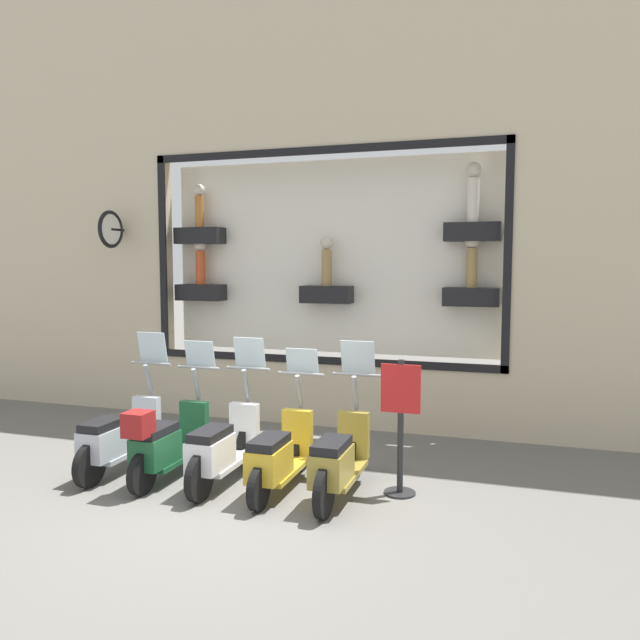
{
  "coord_description": "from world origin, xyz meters",
  "views": [
    {
      "loc": [
        -5.98,
        -3.03,
        2.64
      ],
      "look_at": [
        1.95,
        -0.46,
        1.86
      ],
      "focal_mm": 35.0,
      "sensor_mm": 36.0,
      "label": 1
    }
  ],
  "objects_px": {
    "scooter_white_2": "(222,448)",
    "shop_sign_post": "(400,423)",
    "scooter_yellow_1": "(278,456)",
    "scooter_green_3": "(165,442)",
    "scooter_olive_0": "(339,460)",
    "scooter_silver_4": "(118,438)"
  },
  "relations": [
    {
      "from": "scooter_green_3",
      "to": "shop_sign_post",
      "type": "xyz_separation_m",
      "value": [
        0.42,
        -2.79,
        0.36
      ]
    },
    {
      "from": "scooter_yellow_1",
      "to": "shop_sign_post",
      "type": "xyz_separation_m",
      "value": [
        0.36,
        -1.34,
        0.41
      ]
    },
    {
      "from": "scooter_white_2",
      "to": "shop_sign_post",
      "type": "relative_size",
      "value": 1.17
    },
    {
      "from": "scooter_yellow_1",
      "to": "scooter_green_3",
      "type": "height_order",
      "value": "scooter_green_3"
    },
    {
      "from": "scooter_white_2",
      "to": "shop_sign_post",
      "type": "xyz_separation_m",
      "value": [
        0.35,
        -2.06,
        0.38
      ]
    },
    {
      "from": "scooter_yellow_1",
      "to": "scooter_green_3",
      "type": "relative_size",
      "value": 1.0
    },
    {
      "from": "scooter_white_2",
      "to": "scooter_green_3",
      "type": "bearing_deg",
      "value": 95.42
    },
    {
      "from": "scooter_white_2",
      "to": "scooter_silver_4",
      "type": "bearing_deg",
      "value": 90.04
    },
    {
      "from": "scooter_olive_0",
      "to": "scooter_white_2",
      "type": "bearing_deg",
      "value": 90.01
    },
    {
      "from": "shop_sign_post",
      "to": "scooter_green_3",
      "type": "bearing_deg",
      "value": 98.59
    },
    {
      "from": "scooter_yellow_1",
      "to": "scooter_green_3",
      "type": "bearing_deg",
      "value": 92.4
    },
    {
      "from": "shop_sign_post",
      "to": "scooter_white_2",
      "type": "bearing_deg",
      "value": 99.68
    },
    {
      "from": "scooter_olive_0",
      "to": "scooter_green_3",
      "type": "height_order",
      "value": "scooter_olive_0"
    },
    {
      "from": "scooter_white_2",
      "to": "shop_sign_post",
      "type": "height_order",
      "value": "scooter_white_2"
    },
    {
      "from": "scooter_olive_0",
      "to": "scooter_white_2",
      "type": "xyz_separation_m",
      "value": [
        -0.0,
        1.44,
        0.0
      ]
    },
    {
      "from": "scooter_silver_4",
      "to": "shop_sign_post",
      "type": "distance_m",
      "value": 3.55
    },
    {
      "from": "scooter_olive_0",
      "to": "scooter_silver_4",
      "type": "relative_size",
      "value": 1.0
    },
    {
      "from": "scooter_olive_0",
      "to": "scooter_silver_4",
      "type": "xyz_separation_m",
      "value": [
        -0.0,
        2.89,
        -0.0
      ]
    },
    {
      "from": "scooter_olive_0",
      "to": "shop_sign_post",
      "type": "height_order",
      "value": "scooter_olive_0"
    },
    {
      "from": "scooter_yellow_1",
      "to": "scooter_green_3",
      "type": "distance_m",
      "value": 1.45
    },
    {
      "from": "shop_sign_post",
      "to": "scooter_yellow_1",
      "type": "bearing_deg",
      "value": 105.02
    },
    {
      "from": "scooter_yellow_1",
      "to": "shop_sign_post",
      "type": "relative_size",
      "value": 1.16
    }
  ]
}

